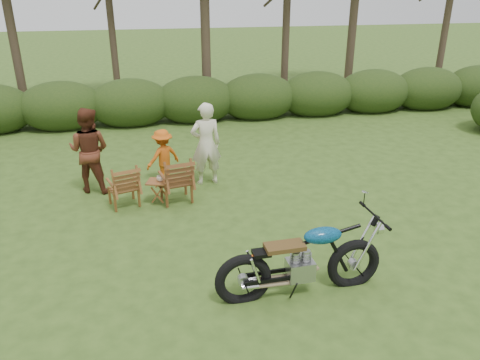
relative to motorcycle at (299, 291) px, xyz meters
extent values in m
plane|color=#2F4818|center=(-0.40, 0.18, 0.00)|extent=(80.00, 80.00, 0.00)
cylinder|color=#3B2E20|center=(-2.90, 12.38, 3.15)|extent=(0.24, 0.24, 6.30)
cylinder|color=#3B2E20|center=(3.10, 11.28, 3.24)|extent=(0.26, 0.26, 6.48)
cylinder|color=#3B2E20|center=(8.60, 10.18, 3.42)|extent=(0.24, 0.24, 6.84)
ellipsoid|color=#203714|center=(-4.40, 9.18, 0.63)|extent=(2.52, 1.68, 1.51)
ellipsoid|color=#203714|center=(-2.40, 9.18, 0.63)|extent=(2.52, 1.68, 1.51)
ellipsoid|color=#203714|center=(-0.40, 9.18, 0.63)|extent=(2.52, 1.68, 1.51)
ellipsoid|color=#203714|center=(1.60, 9.18, 0.63)|extent=(2.52, 1.68, 1.51)
ellipsoid|color=#203714|center=(3.60, 9.18, 0.63)|extent=(2.52, 1.68, 1.51)
ellipsoid|color=#203714|center=(5.60, 9.18, 0.63)|extent=(2.52, 1.68, 1.51)
ellipsoid|color=#203714|center=(7.60, 9.18, 0.63)|extent=(2.52, 1.68, 1.51)
ellipsoid|color=#203714|center=(9.60, 9.18, 0.63)|extent=(2.52, 1.68, 1.51)
imported|color=beige|center=(-1.77, 3.32, 0.52)|extent=(0.14, 0.14, 0.11)
imported|color=beige|center=(-0.75, 4.12, 0.00)|extent=(0.70, 0.50, 1.79)
imported|color=#592A19|center=(-3.14, 4.23, 0.00)|extent=(1.04, 0.92, 1.78)
imported|color=#C75412|center=(-1.66, 4.33, 0.00)|extent=(0.90, 0.76, 1.20)
camera|label=1|loc=(-1.92, -5.23, 4.09)|focal=35.00mm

